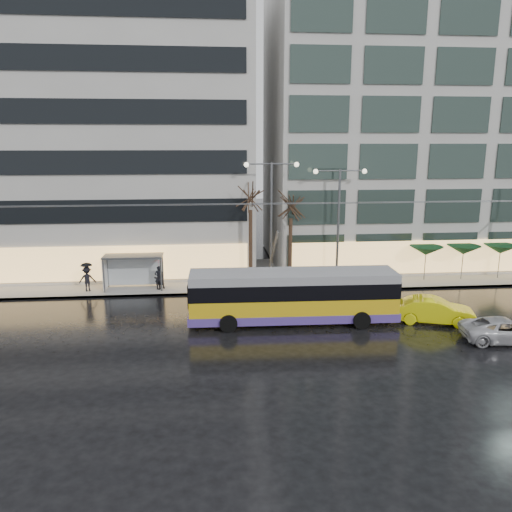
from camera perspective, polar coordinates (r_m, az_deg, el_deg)
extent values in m
plane|color=black|center=(27.21, 0.24, -9.96)|extent=(140.00, 140.00, 0.00)
cube|color=gray|center=(40.59, 1.16, -2.09)|extent=(80.00, 10.00, 0.15)
cube|color=slate|center=(35.86, 2.04, -4.13)|extent=(80.00, 0.10, 0.15)
cube|color=#A6A49E|center=(46.01, -23.03, 12.63)|extent=(34.00, 14.00, 22.00)
cube|color=#A6A49E|center=(48.93, 21.40, 14.48)|extent=(32.00, 14.00, 25.00)
cube|color=gold|center=(29.92, 4.22, -5.66)|extent=(12.21, 2.80, 1.52)
cube|color=#50398E|center=(30.09, 4.20, -6.58)|extent=(12.25, 2.85, 0.51)
cube|color=black|center=(29.59, 4.25, -3.61)|extent=(12.23, 2.83, 0.91)
cube|color=gray|center=(29.39, 4.27, -2.29)|extent=(12.21, 2.80, 0.51)
cube|color=black|center=(31.08, 15.49, -3.54)|extent=(0.11, 2.33, 1.32)
cube|color=black|center=(29.41, -7.65, -4.11)|extent=(0.11, 2.33, 1.32)
cylinder|color=black|center=(32.03, 10.75, -5.65)|extent=(1.02, 0.38, 1.01)
cylinder|color=black|center=(29.73, 11.97, -7.18)|extent=(1.02, 0.38, 1.01)
cylinder|color=black|center=(31.02, -3.23, -6.06)|extent=(1.02, 0.38, 1.01)
cylinder|color=black|center=(28.63, -3.16, -7.70)|extent=(1.02, 0.38, 1.01)
cylinder|color=#595B60|center=(29.85, 2.13, 0.88)|extent=(0.15, 3.77, 2.67)
cylinder|color=#595B60|center=(30.35, 2.03, 1.08)|extent=(0.15, 3.77, 2.67)
cylinder|color=#595B60|center=(31.12, 1.07, 5.94)|extent=(42.00, 0.04, 0.04)
cylinder|color=#595B60|center=(31.62, 0.97, 6.05)|extent=(42.00, 0.04, 0.04)
cube|color=#595B60|center=(36.77, -13.88, 0.00)|extent=(4.20, 1.60, 0.12)
cube|color=silver|center=(37.73, -13.62, -1.62)|extent=(4.00, 0.05, 2.20)
cube|color=white|center=(37.42, -16.88, -1.93)|extent=(0.10, 1.40, 2.20)
cylinder|color=#595B60|center=(36.75, -17.01, -2.21)|extent=(0.10, 0.10, 2.40)
cylinder|color=#595B60|center=(38.08, -16.60, -1.66)|extent=(0.10, 0.10, 2.40)
cylinder|color=#595B60|center=(36.14, -10.79, -2.12)|extent=(0.10, 0.10, 2.40)
cylinder|color=#595B60|center=(37.49, -10.60, -1.56)|extent=(0.10, 0.10, 2.40)
cylinder|color=#595B60|center=(36.51, 1.75, 3.56)|extent=(0.18, 0.18, 9.00)
cylinder|color=#595B60|center=(35.96, 0.35, 10.48)|extent=(1.80, 0.10, 0.10)
cylinder|color=#595B60|center=(36.18, 3.24, 10.47)|extent=(1.80, 0.10, 0.10)
sphere|color=#FFF2CC|center=(35.88, -1.10, 10.39)|extent=(0.36, 0.36, 0.36)
sphere|color=#FFF2CC|center=(36.32, 4.66, 10.38)|extent=(0.36, 0.36, 0.36)
cylinder|color=#595B60|center=(37.48, 9.37, 3.25)|extent=(0.18, 0.18, 8.50)
cylinder|color=#595B60|center=(36.81, 8.23, 9.62)|extent=(1.80, 0.10, 0.10)
cylinder|color=#595B60|center=(37.27, 10.96, 9.56)|extent=(1.80, 0.10, 0.10)
sphere|color=#FFF2CC|center=(36.61, 6.84, 9.57)|extent=(0.36, 0.36, 0.36)
sphere|color=#FFF2CC|center=(37.53, 12.30, 9.45)|extent=(0.36, 0.36, 0.36)
cylinder|color=black|center=(36.87, -0.62, 0.97)|extent=(0.28, 0.28, 5.60)
cylinder|color=black|center=(37.49, 3.93, 0.60)|extent=(0.28, 0.28, 4.90)
cylinder|color=#595B60|center=(40.61, 18.74, -1.07)|extent=(0.06, 0.06, 2.20)
cone|color=#0F3A1B|center=(40.35, 18.86, 0.59)|extent=(2.50, 2.50, 0.70)
cylinder|color=#595B60|center=(41.91, 22.49, -0.95)|extent=(0.06, 0.06, 2.20)
cone|color=#0F3A1B|center=(41.66, 22.63, 0.65)|extent=(2.50, 2.50, 0.70)
cylinder|color=#595B60|center=(43.38, 26.01, -0.84)|extent=(0.06, 0.06, 2.20)
cone|color=#0F3A1B|center=(43.14, 26.16, 0.71)|extent=(2.50, 2.50, 0.70)
imported|color=#F3EE0C|center=(31.74, 19.66, -5.88)|extent=(4.92, 2.94, 1.53)
imported|color=#B3B3B8|center=(30.41, 26.61, -7.58)|extent=(4.84, 2.63, 1.29)
imported|color=black|center=(36.71, -11.02, -2.44)|extent=(0.64, 0.42, 1.72)
imported|color=#E74D71|center=(36.49, -11.08, -1.09)|extent=(0.98, 1.00, 0.88)
imported|color=black|center=(36.76, -11.00, -2.45)|extent=(1.03, 1.01, 1.68)
imported|color=black|center=(37.56, -18.73, -2.50)|extent=(1.23, 0.81, 1.78)
imported|color=black|center=(37.35, -18.82, -1.23)|extent=(0.92, 0.92, 0.72)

